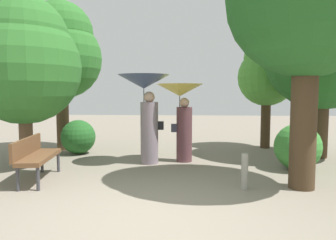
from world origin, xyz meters
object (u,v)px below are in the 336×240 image
person_right (181,105)px  tree_mid_left (61,51)px  tree_near_left (23,59)px  person_left (146,100)px  tree_far_back (267,72)px  tree_near_right (324,41)px  park_bench (35,154)px  path_marker_post (245,172)px

person_right → tree_mid_left: 4.12m
person_right → tree_near_left: 3.78m
person_left → person_right: 0.89m
person_left → tree_far_back: (3.37, 2.42, 0.80)m
tree_mid_left → tree_near_right: bearing=-5.8°
person_right → tree_mid_left: (-3.55, 1.42, 1.52)m
tree_near_right → tree_far_back: (-1.07, 1.43, -0.67)m
tree_far_back → park_bench: bearing=-142.5°
tree_mid_left → path_marker_post: 6.52m
tree_far_back → tree_near_left: bearing=-154.5°
person_right → path_marker_post: (1.16, -2.28, -1.06)m
person_right → tree_mid_left: size_ratio=0.44×
tree_near_right → path_marker_post: tree_near_right is taller
tree_far_back → path_marker_post: 5.04m
person_left → tree_near_left: tree_near_left is taller
tree_near_right → tree_mid_left: (-7.16, 0.73, -0.09)m
person_right → park_bench: (-2.76, -1.93, -0.87)m
park_bench → tree_mid_left: bearing=5.1°
tree_near_left → tree_far_back: size_ratio=1.13×
park_bench → tree_far_back: 6.93m
person_left → tree_near_left: 2.90m
tree_mid_left → path_marker_post: bearing=-38.2°
tree_mid_left → tree_far_back: size_ratio=1.26×
person_left → park_bench: bearing=123.9°
path_marker_post → person_left: bearing=135.0°
tree_near_right → person_left: bearing=-167.5°
park_bench → tree_near_left: 2.39m
tree_mid_left → tree_far_back: tree_mid_left is taller
person_left → tree_mid_left: (-2.72, 1.71, 1.38)m
tree_near_left → path_marker_post: bearing=-17.8°
tree_near_right → tree_mid_left: bearing=174.2°
park_bench → tree_far_back: bearing=-60.6°
tree_near_left → tree_far_back: tree_near_left is taller
tree_mid_left → tree_near_left: bearing=-89.8°
person_right → tree_near_right: size_ratio=0.40×
tree_near_left → tree_far_back: bearing=25.5°
tree_near_left → person_right: bearing=12.2°
tree_far_back → person_left: bearing=-144.4°
tree_near_left → path_marker_post: 5.38m
path_marker_post → person_right: bearing=117.0°
person_right → tree_far_back: tree_far_back is taller
park_bench → path_marker_post: bearing=-103.1°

